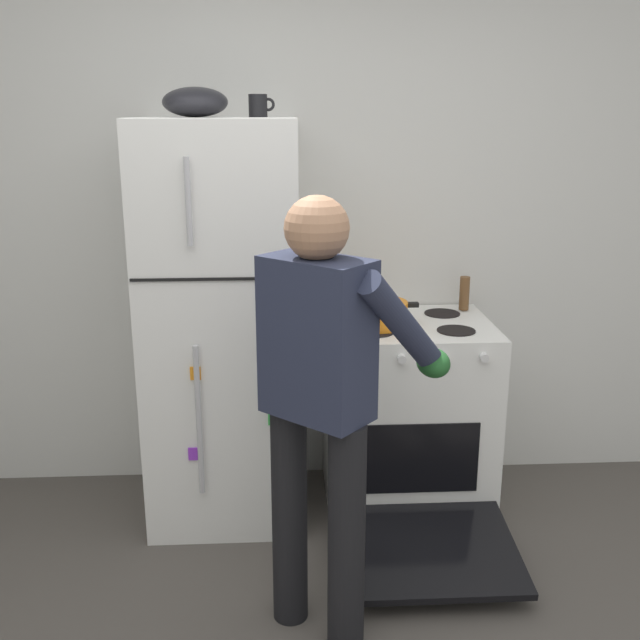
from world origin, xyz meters
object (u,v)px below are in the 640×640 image
Objects in this scene: mixing_bowl at (195,102)px; stove_range at (407,417)px; person_cook at (324,384)px; red_pot at (377,313)px; refrigerator at (223,325)px; coffee_mug at (259,106)px; pepper_mill at (464,293)px.

stove_range is at bearing -1.09° from mixing_bowl.
person_cook is at bearing -117.10° from stove_range.
red_pot is at bearing 71.10° from person_cook.
red_pot is (0.70, -0.05, 0.06)m from refrigerator.
mixing_bowl is at bearing 176.32° from red_pot.
refrigerator is 4.86× the size of red_pot.
person_cook is at bearing -76.69° from coffee_mug.
person_cook is 14.28× the size of coffee_mug.
coffee_mug is at bearing 10.78° from mixing_bowl.
refrigerator reaches higher than pepper_mill.
mixing_bowl is at bearing -170.82° from pepper_mill.
stove_range is 7.49× the size of pepper_mill.
red_pot is 0.52m from pepper_mill.
refrigerator is 16.28× the size of coffee_mug.
refrigerator is 0.98m from stove_range.
stove_range is at bearing 62.90° from person_cook.
red_pot is 1.20m from mixing_bowl.
refrigerator is at bearing -164.60° from coffee_mug.
pepper_mill is at bearing 9.82° from refrigerator.
red_pot is (-0.16, -0.03, 0.52)m from stove_range.
coffee_mug is 0.41× the size of mixing_bowl.
refrigerator reaches higher than stove_range.
mixing_bowl is (-0.26, -0.05, 0.01)m from coffee_mug.
person_cook reaches higher than stove_range.
refrigerator is 0.98m from mixing_bowl.
person_cook is 0.90m from red_pot.
mixing_bowl is (-0.78, 0.05, 0.91)m from red_pot.
refrigerator is at bearing -170.18° from pepper_mill.
refrigerator is 6.67× the size of mixing_bowl.
person_cook is at bearing -124.34° from pepper_mill.
refrigerator is 0.70m from red_pot.
person_cook is at bearing -65.62° from refrigerator.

